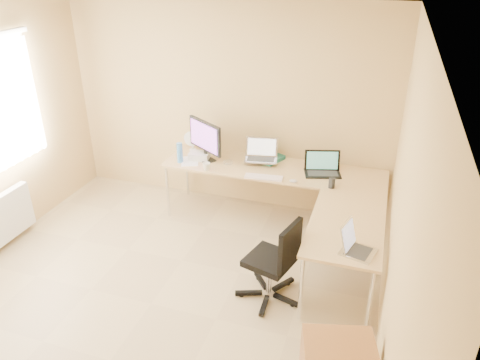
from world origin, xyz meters
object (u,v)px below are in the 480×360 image
(keyboard, at_px, (264,177))
(desk_return, at_px, (343,255))
(desk_main, at_px, (272,195))
(laptop_black, at_px, (323,164))
(monitor, at_px, (205,141))
(water_bottle, at_px, (180,153))
(laptop_center, at_px, (261,150))
(laptop_return, at_px, (359,242))
(desk_fan, at_px, (193,142))
(mug, at_px, (207,166))
(office_chair, at_px, (270,254))

(keyboard, bearing_deg, desk_return, -40.77)
(desk_main, xyz_separation_m, desk_return, (0.98, -1.00, 0.00))
(desk_main, relative_size, laptop_black, 6.48)
(monitor, bearing_deg, water_bottle, -117.53)
(laptop_center, relative_size, laptop_return, 1.20)
(desk_fan, bearing_deg, desk_return, -29.44)
(laptop_center, height_order, keyboard, laptop_center)
(water_bottle, relative_size, desk_fan, 1.02)
(laptop_black, xyz_separation_m, keyboard, (-0.62, -0.31, -0.12))
(monitor, xyz_separation_m, mug, (0.11, -0.26, -0.21))
(keyboard, distance_m, office_chair, 1.17)
(desk_return, relative_size, desk_fan, 5.35)
(keyboard, bearing_deg, laptop_black, 20.17)
(desk_main, bearing_deg, laptop_center, 157.92)
(keyboard, height_order, mug, mug)
(water_bottle, bearing_deg, laptop_center, 15.42)
(water_bottle, distance_m, laptop_return, 2.57)
(monitor, relative_size, office_chair, 0.67)
(laptop_center, relative_size, laptop_black, 0.95)
(desk_fan, height_order, laptop_return, desk_fan)
(monitor, relative_size, laptop_center, 1.53)
(laptop_center, bearing_deg, office_chair, -81.44)
(desk_return, bearing_deg, monitor, 152.16)
(desk_return, height_order, mug, mug)
(laptop_return, bearing_deg, office_chair, 100.93)
(laptop_center, xyz_separation_m, mug, (-0.56, -0.37, -0.13))
(laptop_return, xyz_separation_m, office_chair, (-0.79, 0.06, -0.34))
(desk_fan, relative_size, laptop_return, 0.75)
(keyboard, distance_m, mug, 0.70)
(water_bottle, bearing_deg, laptop_return, -29.06)
(laptop_return, bearing_deg, laptop_black, 35.23)
(laptop_center, xyz_separation_m, water_bottle, (-0.95, -0.26, -0.05))
(keyboard, height_order, water_bottle, water_bottle)
(office_chair, bearing_deg, monitor, 146.92)
(desk_main, bearing_deg, keyboard, -97.31)
(laptop_center, height_order, laptop_return, laptop_center)
(desk_fan, bearing_deg, laptop_return, -35.85)
(monitor, distance_m, office_chair, 1.85)
(keyboard, bearing_deg, desk_main, 76.66)
(water_bottle, bearing_deg, desk_return, -21.04)
(desk_return, relative_size, mug, 13.74)
(desk_main, bearing_deg, office_chair, -76.73)
(laptop_center, relative_size, mug, 4.11)
(desk_return, relative_size, laptop_black, 3.18)
(mug, relative_size, desk_fan, 0.39)
(keyboard, bearing_deg, laptop_return, -50.67)
(laptop_center, height_order, mug, laptop_center)
(laptop_black, xyz_separation_m, office_chair, (-0.26, -1.39, -0.36))
(mug, distance_m, office_chair, 1.54)
(desk_return, distance_m, laptop_center, 1.66)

